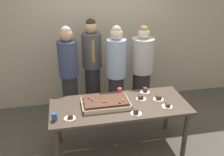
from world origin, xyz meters
The scene contains 16 objects.
ground_plane centered at (0.00, 0.00, 0.00)m, with size 12.00×12.00×0.00m, color #4C4742.
interior_back_panel centered at (0.00, 1.60, 1.50)m, with size 8.00×0.12×3.00m, color #B2A893.
party_table centered at (0.00, 0.00, 0.66)m, with size 1.92×0.80×0.75m.
sheet_cake centered at (-0.20, 0.02, 0.79)m, with size 0.66×0.40×0.11m.
plated_slice_near_left centered at (0.34, 0.09, 0.77)m, with size 0.15×0.15×0.06m.
plated_slice_near_right centered at (0.58, 0.03, 0.77)m, with size 0.15×0.15×0.07m.
plated_slice_far_left centered at (0.46, 0.29, 0.77)m, with size 0.15×0.15×0.07m.
plated_slice_far_right centered at (0.16, -0.28, 0.77)m, with size 0.15×0.15×0.08m.
plated_slice_center_front centered at (-0.69, -0.22, 0.77)m, with size 0.15×0.15×0.06m.
plated_slice_center_back centered at (0.63, -0.19, 0.77)m, with size 0.15×0.15×0.06m.
drink_cup_nearest centered at (-0.88, -0.20, 0.80)m, with size 0.07×0.07×0.10m, color #2D5199.
drink_cup_middle centered at (0.07, 0.31, 0.80)m, with size 0.07×0.07×0.10m, color red.
person_serving_front centered at (-0.24, 1.12, 0.91)m, with size 0.34×0.34×1.74m.
person_green_shirt_behind centered at (0.59, 0.84, 0.84)m, with size 0.38×0.38×1.65m.
person_striped_tie_right centered at (-0.65, 0.86, 0.89)m, with size 0.32×0.32×1.69m.
person_far_right_suit centered at (0.12, 0.76, 0.88)m, with size 0.32×0.32×1.69m.
Camera 1 is at (-0.70, -2.91, 2.51)m, focal length 39.63 mm.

